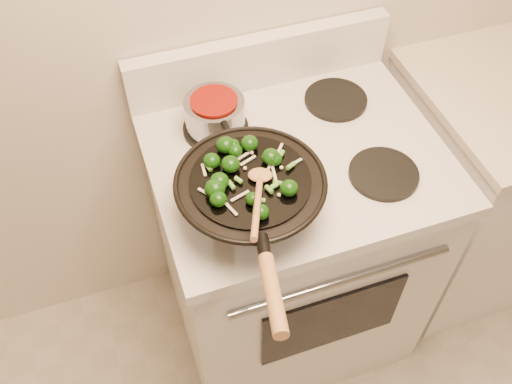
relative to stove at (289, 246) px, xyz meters
name	(u,v)px	position (x,y,z in m)	size (l,w,h in m)	color
stove	(289,246)	(0.00, 0.00, 0.00)	(0.78, 0.67, 1.08)	silver
counter_unit	(504,179)	(0.85, 0.03, -0.01)	(0.79, 0.62, 0.91)	white
wok	(251,194)	(-0.18, -0.16, 0.52)	(0.35, 0.58, 0.17)	black
stirfry	(240,170)	(-0.20, -0.13, 0.59)	(0.26, 0.25, 0.04)	#0F3708
wooden_spoon	(259,192)	(-0.18, -0.22, 0.60)	(0.13, 0.25, 0.09)	#AF7744
saucepan	(215,114)	(-0.18, 0.15, 0.51)	(0.16, 0.26, 0.10)	gray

